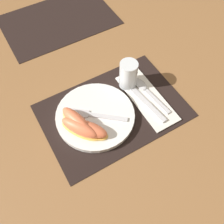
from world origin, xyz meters
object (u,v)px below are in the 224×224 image
at_px(fork, 91,115).
at_px(citrus_wedge_0, 78,123).
at_px(plate, 95,116).
at_px(citrus_wedge_1, 80,128).
at_px(citrus_wedge_2, 87,129).
at_px(spoon, 145,89).
at_px(knife, 143,100).
at_px(juice_glass, 128,76).

bearing_deg(fork, citrus_wedge_0, -163.97).
distance_m(plate, citrus_wedge_1, 0.08).
distance_m(citrus_wedge_1, citrus_wedge_2, 0.02).
bearing_deg(citrus_wedge_2, spoon, 12.42).
bearing_deg(knife, juice_glass, 94.98).
relative_size(juice_glass, fork, 0.61).
xyz_separation_m(plate, juice_glass, (0.16, 0.06, 0.04)).
bearing_deg(knife, plate, 171.57).
distance_m(knife, citrus_wedge_1, 0.24).
bearing_deg(juice_glass, fork, -161.43).
height_order(knife, fork, fork).
xyz_separation_m(juice_glass, citrus_wedge_2, (-0.21, -0.10, -0.01)).
bearing_deg(spoon, knife, -128.47).
height_order(knife, citrus_wedge_0, citrus_wedge_0).
bearing_deg(citrus_wedge_2, knife, 4.62).
relative_size(citrus_wedge_1, citrus_wedge_2, 0.99).
bearing_deg(plate, knife, -8.43).
xyz_separation_m(spoon, citrus_wedge_2, (-0.25, -0.05, 0.02)).
bearing_deg(knife, citrus_wedge_0, 176.52).
height_order(juice_glass, citrus_wedge_2, juice_glass).
xyz_separation_m(juice_glass, citrus_wedge_1, (-0.23, -0.09, -0.01)).
height_order(juice_glass, fork, juice_glass).
bearing_deg(juice_glass, citrus_wedge_1, -157.95).
bearing_deg(spoon, juice_glass, 126.10).
relative_size(plate, citrus_wedge_2, 1.89).
bearing_deg(spoon, citrus_wedge_2, -167.58).
xyz_separation_m(juice_glass, spoon, (0.04, -0.05, -0.04)).
distance_m(fork, citrus_wedge_1, 0.07).
relative_size(juice_glass, citrus_wedge_2, 0.76).
xyz_separation_m(plate, citrus_wedge_0, (-0.06, -0.01, 0.03)).
distance_m(juice_glass, fork, 0.18).
bearing_deg(citrus_wedge_2, juice_glass, 26.53).
bearing_deg(spoon, citrus_wedge_1, -171.00).
height_order(plate, citrus_wedge_0, citrus_wedge_0).
bearing_deg(citrus_wedge_2, citrus_wedge_0, 115.49).
xyz_separation_m(knife, spoon, (0.03, 0.04, 0.00)).
height_order(fork, citrus_wedge_1, citrus_wedge_1).
relative_size(plate, citrus_wedge_1, 1.91).
bearing_deg(citrus_wedge_1, knife, 1.27).
xyz_separation_m(plate, citrus_wedge_2, (-0.05, -0.04, 0.02)).
height_order(spoon, citrus_wedge_1, citrus_wedge_1).
relative_size(knife, citrus_wedge_2, 1.66).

